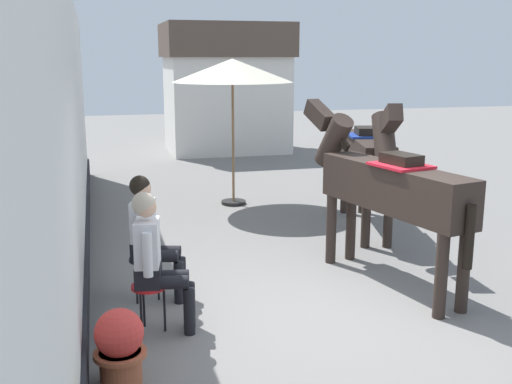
# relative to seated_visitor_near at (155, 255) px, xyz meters

# --- Properties ---
(ground_plane) EXTENTS (40.00, 40.00, 0.00)m
(ground_plane) POSITION_rel_seated_visitor_near_xyz_m (1.72, 3.03, -0.78)
(ground_plane) COLOR slate
(pub_facade_wall) EXTENTS (0.34, 14.00, 3.40)m
(pub_facade_wall) POSITION_rel_seated_visitor_near_xyz_m (-0.83, 1.53, 0.76)
(pub_facade_wall) COLOR white
(pub_facade_wall) RESTS_ON ground_plane
(distant_cottage) EXTENTS (3.40, 2.60, 3.50)m
(distant_cottage) POSITION_rel_seated_visitor_near_xyz_m (3.12, 11.29, 1.02)
(distant_cottage) COLOR silver
(distant_cottage) RESTS_ON ground_plane
(seated_visitor_near) EXTENTS (0.61, 0.48, 1.39)m
(seated_visitor_near) POSITION_rel_seated_visitor_near_xyz_m (0.00, 0.00, 0.00)
(seated_visitor_near) COLOR red
(seated_visitor_near) RESTS_ON ground_plane
(seated_visitor_far) EXTENTS (0.61, 0.48, 1.39)m
(seated_visitor_far) POSITION_rel_seated_visitor_near_xyz_m (0.03, 0.82, 0.00)
(seated_visitor_far) COLOR black
(seated_visitor_far) RESTS_ON ground_plane
(saddled_horse_near) EXTENTS (0.95, 2.95, 2.06)m
(saddled_horse_near) POSITION_rel_seated_visitor_near_xyz_m (2.73, 0.69, 0.38)
(saddled_horse_near) COLOR #2D231E
(saddled_horse_near) RESTS_ON ground_plane
(saddled_horse_far) EXTENTS (1.01, 2.94, 2.06)m
(saddled_horse_far) POSITION_rel_seated_visitor_near_xyz_m (3.45, 2.74, 0.38)
(saddled_horse_far) COLOR #2D231E
(saddled_horse_far) RESTS_ON ground_plane
(flower_planter_middle) EXTENTS (0.43, 0.43, 0.64)m
(flower_planter_middle) POSITION_rel_seated_visitor_near_xyz_m (-0.38, -0.89, -0.44)
(flower_planter_middle) COLOR #A85638
(flower_planter_middle) RESTS_ON ground_plane
(cafe_parasol) EXTENTS (2.10, 2.10, 2.58)m
(cafe_parasol) POSITION_rel_seated_visitor_near_xyz_m (1.88, 4.93, 1.59)
(cafe_parasol) COLOR black
(cafe_parasol) RESTS_ON ground_plane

